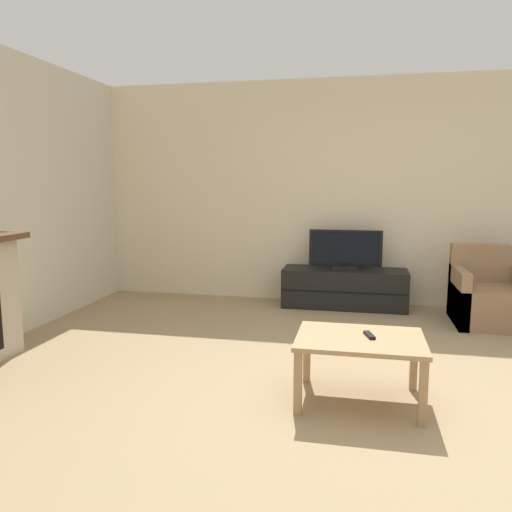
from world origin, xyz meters
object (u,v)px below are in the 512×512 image
tv (345,251)px  coffee_table (360,346)px  tv_stand (344,288)px  armchair (488,298)px  remote (369,335)px

tv → coffee_table: (0.18, -2.61, -0.28)m
tv_stand → armchair: armchair is taller
tv → remote: (0.24, -2.58, -0.21)m
coffee_table → tv: bearing=94.0°
tv_stand → coffee_table: (0.18, -2.61, 0.16)m
tv → armchair: tv is taller
armchair → coffee_table: size_ratio=0.96×
tv → coffee_table: bearing=-86.0°
tv → remote: tv is taller
tv → armchair: (1.50, -0.40, -0.40)m
tv → coffee_table: tv is taller
tv → tv_stand: bearing=90.0°
armchair → coffee_table: 2.58m
armchair → remote: armchair is taller
remote → tv: bearing=78.9°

